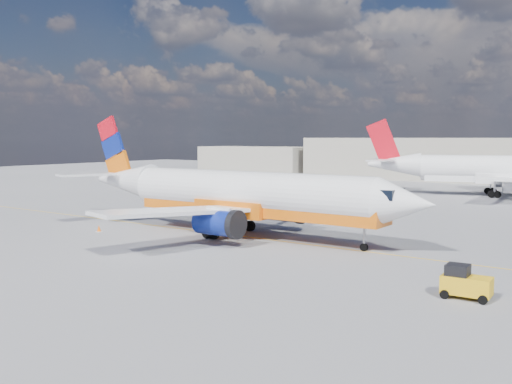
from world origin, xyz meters
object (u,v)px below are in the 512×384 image
Objects in this scene: main_jet at (239,195)px; traffic_cone at (99,229)px; second_jet at (501,170)px; gse_tug at (465,283)px.

traffic_cone is (-10.89, -5.41, -3.12)m from main_jet.
traffic_cone is at bearing -153.56° from main_jet.
second_jet reaches higher than gse_tug.
gse_tug reaches higher than traffic_cone.
main_jet is 12.55m from traffic_cone.
second_jet is at bearing 77.43° from main_jet.
main_jet is 0.95× the size of second_jet.
traffic_cone is (-21.20, -51.49, -3.31)m from second_jet.
gse_tug is at bearing -98.27° from second_jet.
main_jet is 13.87× the size of gse_tug.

